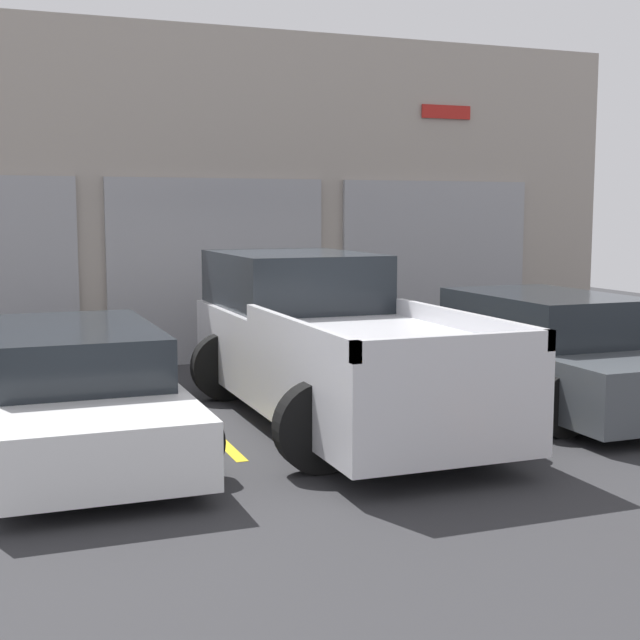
{
  "coord_description": "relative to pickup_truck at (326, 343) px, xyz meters",
  "views": [
    {
      "loc": [
        -3.58,
        -10.41,
        2.34
      ],
      "look_at": [
        0.0,
        -0.96,
        1.1
      ],
      "focal_mm": 50.0,
      "sensor_mm": 36.0,
      "label": 1
    }
  ],
  "objects": [
    {
      "name": "ground_plane",
      "position": [
        0.0,
        1.15,
        -0.86
      ],
      "size": [
        28.0,
        28.0,
        0.0
      ],
      "primitive_type": "plane",
      "color": "#2D2D30"
    },
    {
      "name": "shophouse_building",
      "position": [
        -0.01,
        4.43,
        1.64
      ],
      "size": [
        13.57,
        0.68,
        5.12
      ],
      "color": "#9E9389",
      "rests_on": "ground"
    },
    {
      "name": "pickup_truck",
      "position": [
        0.0,
        0.0,
        0.0
      ],
      "size": [
        2.49,
        5.37,
        1.83
      ],
      "color": "silver",
      "rests_on": "ground"
    },
    {
      "name": "sedan_white",
      "position": [
        -2.76,
        -0.27,
        -0.28
      ],
      "size": [
        2.19,
        4.76,
        1.21
      ],
      "color": "white",
      "rests_on": "ground"
    },
    {
      "name": "sedan_side",
      "position": [
        2.76,
        -0.28,
        -0.23
      ],
      "size": [
        2.22,
        4.36,
        1.35
      ],
      "color": "#474C51",
      "rests_on": "ground"
    },
    {
      "name": "parking_stripe_left",
      "position": [
        -1.38,
        -0.31,
        -0.86
      ],
      "size": [
        0.12,
        2.2,
        0.01
      ],
      "primitive_type": "cube",
      "color": "gold",
      "rests_on": "ground"
    },
    {
      "name": "parking_stripe_centre",
      "position": [
        1.38,
        -0.31,
        -0.86
      ],
      "size": [
        0.12,
        2.2,
        0.01
      ],
      "primitive_type": "cube",
      "color": "gold",
      "rests_on": "ground"
    },
    {
      "name": "parking_stripe_right",
      "position": [
        4.15,
        -0.31,
        -0.86
      ],
      "size": [
        0.12,
        2.2,
        0.01
      ],
      "primitive_type": "cube",
      "color": "gold",
      "rests_on": "ground"
    }
  ]
}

